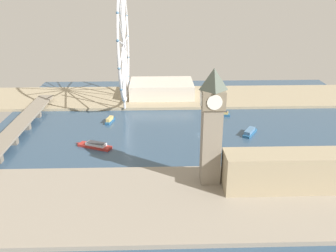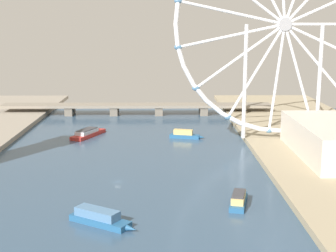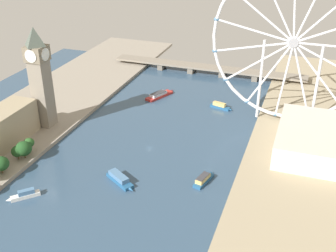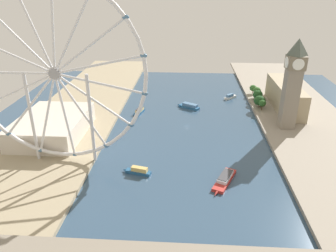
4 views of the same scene
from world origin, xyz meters
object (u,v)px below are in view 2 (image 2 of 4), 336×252
Objects in this scene: river_bridge at (137,107)px; tour_boat_2 at (185,135)px; tour_boat_3 at (88,133)px; ferris_wheel at (285,25)px; tour_boat_0 at (100,218)px; tour_boat_4 at (239,200)px.

river_bridge is 9.65× the size of tour_boat_2.
tour_boat_2 reaches higher than tour_boat_3.
tour_boat_2 is at bearing 167.80° from ferris_wheel.
tour_boat_0 is at bearing -91.41° from tour_boat_2.
tour_boat_3 is (-62.10, 6.39, -0.27)m from tour_boat_2.
river_bridge is at bearing 4.21° from tour_boat_3.
tour_boat_4 is (-40.95, -105.79, -68.05)m from ferris_wheel.
tour_boat_0 is 1.13× the size of tour_boat_4.
tour_boat_2 is (34.82, -84.37, -4.05)m from river_bridge.
river_bridge is 8.23× the size of tour_boat_0.
tour_boat_0 is at bearing -90.52° from river_bridge.
tour_boat_4 is at bearing 50.97° from tour_boat_0.
ferris_wheel is 5.99× the size of tour_boat_2.
ferris_wheel is at bearing -46.44° from river_bridge.
tour_boat_3 is (-119.26, 18.75, -68.24)m from ferris_wheel.
tour_boat_4 is at bearing -124.35° from tour_boat_3.
tour_boat_2 is at bearing 106.41° from tour_boat_0.
tour_boat_4 is (53.02, 18.79, -0.14)m from tour_boat_0.
tour_boat_2 is at bearing -67.57° from river_bridge.
river_bridge reaches higher than tour_boat_0.
ferris_wheel is at bearing 1.43° from tour_boat_2.
river_bridge is 82.73m from tour_boat_3.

